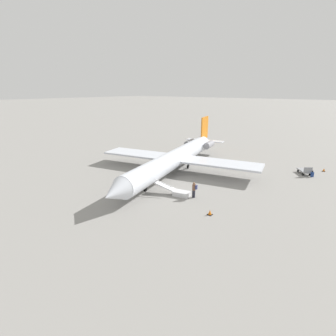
% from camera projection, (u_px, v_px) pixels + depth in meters
% --- Properties ---
extents(ground_plane, '(600.00, 600.00, 0.00)m').
position_uv_depth(ground_plane, '(174.00, 172.00, 36.64)').
color(ground_plane, gray).
extents(airplane_main, '(30.26, 23.40, 6.45)m').
position_uv_depth(airplane_main, '(177.00, 157.00, 36.87)').
color(airplane_main, silver).
rests_on(airplane_main, ground).
extents(boarding_stairs, '(1.89, 4.14, 1.64)m').
position_uv_depth(boarding_stairs, '(178.00, 192.00, 28.60)').
color(boarding_stairs, silver).
rests_on(boarding_stairs, ground).
extents(passenger, '(0.40, 0.56, 1.74)m').
position_uv_depth(passenger, '(194.00, 189.00, 27.80)').
color(passenger, '#23232D').
rests_on(passenger, ground).
extents(luggage_cart, '(2.43, 2.18, 1.22)m').
position_uv_depth(luggage_cart, '(304.00, 171.00, 35.73)').
color(luggage_cart, gray).
rests_on(luggage_cart, ground).
extents(suitcase, '(0.42, 0.38, 0.88)m').
position_uv_depth(suitcase, '(312.00, 174.00, 34.60)').
color(suitcase, navy).
rests_on(suitcase, ground).
extents(traffic_cone_near_stairs, '(0.44, 0.44, 0.49)m').
position_uv_depth(traffic_cone_near_stairs, '(210.00, 213.00, 24.18)').
color(traffic_cone_near_stairs, black).
rests_on(traffic_cone_near_stairs, ground).
extents(traffic_cone_near_cart, '(0.41, 0.41, 0.45)m').
position_uv_depth(traffic_cone_near_cart, '(324.00, 170.00, 36.94)').
color(traffic_cone_near_cart, black).
rests_on(traffic_cone_near_cart, ground).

